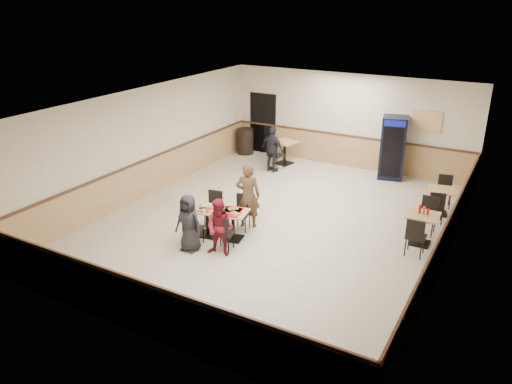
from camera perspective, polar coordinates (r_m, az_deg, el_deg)
The scene contains 20 objects.
ground at distance 12.41m, azimuth 2.31°, elevation -3.47°, with size 10.00×10.00×0.00m, color beige.
room_shell at distance 13.82m, azimuth 13.80°, elevation 1.19°, with size 10.00×10.00×10.00m.
main_table at distance 11.51m, azimuth -4.13°, elevation -3.13°, with size 1.38×0.87×0.69m.
main_chairs at distance 11.53m, azimuth -4.34°, elevation -3.19°, with size 1.40×1.69×0.87m.
diner_woman_left at distance 10.95m, azimuth -7.70°, elevation -3.53°, with size 0.63×0.41×1.30m, color black.
diner_woman_right at distance 10.67m, azimuth -4.14°, elevation -4.11°, with size 0.63×0.49×1.29m, color maroon.
diner_man_opposite at distance 11.90m, azimuth -0.92°, elevation -0.39°, with size 0.58×0.38×1.60m, color #503822.
lone_diner at distance 15.70m, azimuth 1.90°, elevation 4.89°, with size 0.85×0.36×1.46m, color black.
tabletop_clutter at distance 11.37m, azimuth -4.13°, elevation -2.08°, with size 1.14×0.71×0.12m.
side_table_near at distance 11.78m, azimuth 18.45°, elevation -3.54°, with size 0.68×0.68×0.72m.
side_table_near_chair_south at distance 11.27m, azimuth 17.82°, elevation -4.76°, with size 0.42×0.42×0.91m, color black, non-canonical shape.
side_table_near_chair_north at distance 12.31m, azimuth 19.00°, elevation -2.61°, with size 0.42×0.42×0.91m, color black, non-canonical shape.
side_table_far at distance 13.52m, azimuth 20.34°, elevation -0.60°, with size 0.76×0.76×0.68m.
side_table_far_chair_south at distance 13.03m, azimuth 19.90°, elevation -1.49°, with size 0.40×0.40×0.87m, color black, non-canonical shape.
side_table_far_chair_north at distance 14.04m, azimuth 20.73°, elevation 0.06°, with size 0.40×0.40×0.87m, color black, non-canonical shape.
condiment_caddy at distance 11.70m, azimuth 18.54°, elevation -1.95°, with size 0.23×0.06×0.20m.
back_table at distance 16.52m, azimuth 3.30°, elevation 4.95°, with size 0.85×0.85×0.77m.
back_table_chair_lone at distance 15.99m, azimuth 2.31°, elevation 4.31°, with size 0.45×0.45×0.98m, color black, non-canonical shape.
pepsi_cooler at distance 15.64m, azimuth 15.35°, elevation 4.90°, with size 0.85×0.86×1.91m.
trash_bin at distance 17.61m, azimuth -1.24°, elevation 5.83°, with size 0.57×0.57×0.90m, color black.
Camera 1 is at (5.06, -10.02, 5.30)m, focal length 35.00 mm.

